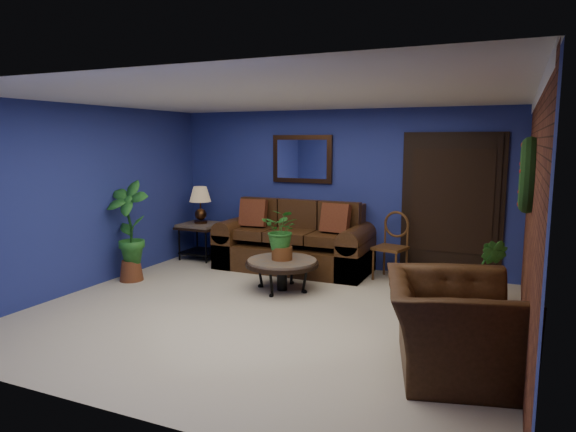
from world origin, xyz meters
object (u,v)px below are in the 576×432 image
at_px(sofa, 296,246).
at_px(armchair, 452,326).
at_px(end_table, 201,232).
at_px(coffee_table, 282,264).
at_px(table_lamp, 200,200).
at_px(side_chair, 393,241).

xyz_separation_m(sofa, armchair, (2.70, -2.83, 0.06)).
height_order(end_table, armchair, armchair).
bearing_deg(coffee_table, end_table, 150.80).
bearing_deg(table_lamp, armchair, -32.11).
distance_m(end_table, table_lamp, 0.54).
bearing_deg(end_table, table_lamp, 0.00).
xyz_separation_m(end_table, side_chair, (3.28, 0.07, 0.09)).
relative_size(coffee_table, armchair, 0.78).
height_order(side_chair, armchair, side_chair).
distance_m(coffee_table, table_lamp, 2.44).
bearing_deg(table_lamp, end_table, 0.00).
relative_size(coffee_table, side_chair, 1.00).
relative_size(sofa, armchair, 1.88).
xyz_separation_m(sofa, side_chair, (1.54, 0.03, 0.21)).
xyz_separation_m(sofa, table_lamp, (-1.75, -0.04, 0.66)).
bearing_deg(armchair, sofa, 29.17).
bearing_deg(side_chair, armchair, -54.94).
height_order(table_lamp, side_chair, table_lamp).
relative_size(coffee_table, end_table, 1.47).
height_order(coffee_table, end_table, end_table).
bearing_deg(armchair, side_chair, 7.69).
distance_m(sofa, coffee_table, 1.23).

